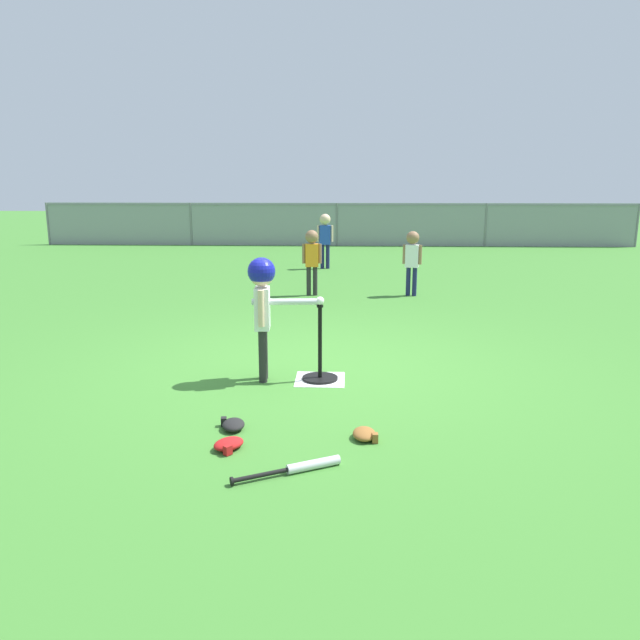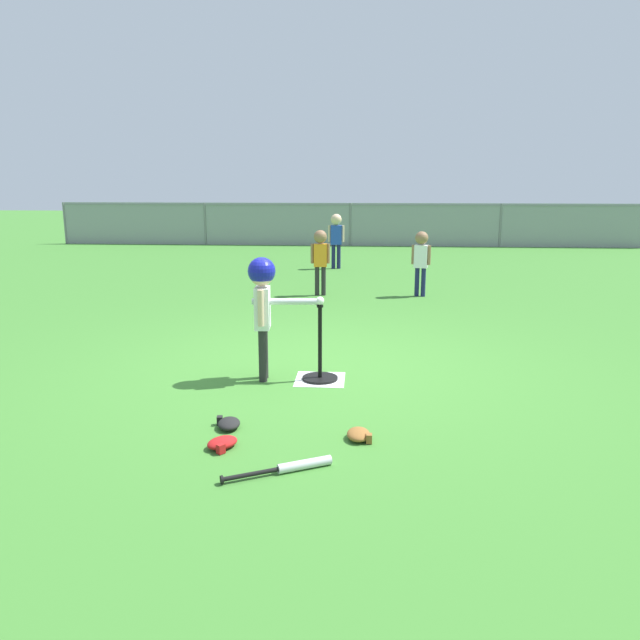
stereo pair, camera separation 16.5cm
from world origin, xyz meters
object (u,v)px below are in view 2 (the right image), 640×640
object	(u,v)px
glove_by_plate	(359,434)
fielder_deep_center	(320,254)
fielder_deep_right	(336,234)
batting_tee	(320,368)
glove_tossed_aside	(222,443)
batter_child	(263,294)
baseball_on_tee	(320,301)
glove_near_bats	(228,423)
fielder_deep_left	(421,255)
spare_bat_silver	(294,466)

from	to	relation	value
glove_by_plate	fielder_deep_center	bearing A→B (deg)	96.96
fielder_deep_right	glove_by_plate	size ratio (longest dim) A/B	4.94
batting_tee	fielder_deep_center	bearing A→B (deg)	94.12
fielder_deep_right	glove_tossed_aside	xyz separation A→B (m)	(-0.35, -8.61, -0.67)
batter_child	fielder_deep_right	xyz separation A→B (m)	(0.30, 7.15, -0.08)
baseball_on_tee	glove_by_plate	xyz separation A→B (m)	(0.36, -1.28, -0.69)
batter_child	glove_near_bats	xyz separation A→B (m)	(-0.08, -1.12, -0.75)
glove_by_plate	glove_tossed_aside	xyz separation A→B (m)	(-0.91, -0.21, 0.00)
fielder_deep_right	glove_near_bats	distance (m)	8.31
glove_near_bats	glove_tossed_aside	bearing A→B (deg)	-84.57
glove_near_bats	glove_tossed_aside	distance (m)	0.34
batting_tee	baseball_on_tee	size ratio (longest dim) A/B	9.25
fielder_deep_left	glove_tossed_aside	size ratio (longest dim) A/B	3.67
batter_child	glove_near_bats	bearing A→B (deg)	-94.31
batter_child	spare_bat_silver	bearing A→B (deg)	-75.25
batter_child	batting_tee	bearing A→B (deg)	3.55
batter_child	fielder_deep_left	bearing A→B (deg)	67.61
fielder_deep_left	batter_child	bearing A→B (deg)	-112.39
glove_near_bats	batter_child	bearing A→B (deg)	85.69
batter_child	glove_by_plate	xyz separation A→B (m)	(0.86, -1.25, -0.75)
baseball_on_tee	glove_near_bats	distance (m)	1.46
baseball_on_tee	spare_bat_silver	xyz separation A→B (m)	(-0.03, -1.79, -0.69)
glove_by_plate	spare_bat_silver	bearing A→B (deg)	-128.06
glove_tossed_aside	batter_child	bearing A→B (deg)	87.93
glove_by_plate	glove_tossed_aside	distance (m)	0.93
fielder_deep_right	glove_near_bats	size ratio (longest dim) A/B	4.56
fielder_deep_center	glove_tossed_aside	xyz separation A→B (m)	(-0.25, -5.63, -0.61)
batting_tee	fielder_deep_right	distance (m)	7.15
batting_tee	glove_by_plate	size ratio (longest dim) A/B	3.09
spare_bat_silver	glove_by_plate	xyz separation A→B (m)	(0.40, 0.51, 0.01)
batting_tee	baseball_on_tee	xyz separation A→B (m)	(-0.00, 0.00, 0.61)
fielder_deep_left	fielder_deep_right	bearing A→B (deg)	115.96
spare_bat_silver	glove_by_plate	distance (m)	0.64
baseball_on_tee	glove_by_plate	bearing A→B (deg)	-74.15
baseball_on_tee	spare_bat_silver	distance (m)	1.92
batting_tee	baseball_on_tee	distance (m)	0.61
glove_by_plate	glove_near_bats	xyz separation A→B (m)	(-0.94, 0.13, 0.00)
fielder_deep_center	glove_by_plate	world-z (taller)	fielder_deep_center
glove_by_plate	glove_near_bats	distance (m)	0.95
batting_tee	fielder_deep_right	world-z (taller)	fielder_deep_right
batting_tee	batter_child	world-z (taller)	batter_child
fielder_deep_center	spare_bat_silver	size ratio (longest dim) A/B	1.54
fielder_deep_center	glove_by_plate	xyz separation A→B (m)	(0.66, -5.42, -0.61)
baseball_on_tee	fielder_deep_left	distance (m)	4.36
fielder_deep_right	spare_bat_silver	world-z (taller)	fielder_deep_right
fielder_deep_center	spare_bat_silver	bearing A→B (deg)	-87.43
glove_tossed_aside	fielder_deep_left	bearing A→B (deg)	72.49
fielder_deep_left	spare_bat_silver	xyz separation A→B (m)	(-1.27, -5.96, -0.61)
fielder_deep_left	glove_by_plate	bearing A→B (deg)	-99.11
fielder_deep_left	glove_by_plate	size ratio (longest dim) A/B	4.49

